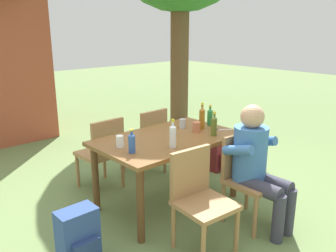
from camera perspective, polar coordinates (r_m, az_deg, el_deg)
name	(u,v)px	position (r m, az deg, el deg)	size (l,w,h in m)	color
ground_plane	(168,203)	(3.94, 0.00, -12.35)	(24.00, 24.00, 0.00)	#6B844C
dining_table	(168,146)	(3.68, 0.00, -3.27)	(1.49, 0.91, 0.76)	brown
chair_near_right	(246,174)	(3.51, 12.53, -7.60)	(0.45, 0.45, 0.87)	#A37547
chair_near_left	(199,195)	(3.04, 5.07, -11.12)	(0.48, 0.48, 0.87)	#A37547
chair_far_left	(103,150)	(4.12, -10.53, -3.91)	(0.45, 0.45, 0.87)	#A37547
chair_far_right	(148,138)	(4.49, -3.27, -2.03)	(0.46, 0.46, 0.87)	#A37547
person_in_white_shirt	(257,161)	(3.39, 14.18, -5.52)	(0.47, 0.61, 1.18)	#3D70B2
bottle_amber	(202,118)	(3.93, 5.54, 1.36)	(0.06, 0.06, 0.30)	#996019
bottle_green	(210,117)	(4.08, 6.82, 1.51)	(0.06, 0.06, 0.24)	#287A38
bottle_olive	(214,125)	(3.70, 7.47, 0.09)	(0.06, 0.06, 0.26)	#566623
bottle_clear	(173,135)	(3.31, 0.78, -1.53)	(0.06, 0.06, 0.28)	white
bottle_blue	(132,143)	(3.19, -5.89, -2.69)	(0.06, 0.06, 0.23)	#2D56A3
cup_steel	(183,124)	(3.96, 2.37, 0.40)	(0.07, 0.07, 0.10)	#B2B7BC
cup_white	(120,142)	(3.36, -7.82, -2.51)	(0.07, 0.07, 0.11)	white
cup_terracotta	(197,127)	(3.83, 4.65, -0.16)	(0.08, 0.08, 0.11)	#BC6B47
table_knife	(220,130)	(3.94, 8.43, -0.60)	(0.20, 0.16, 0.01)	silver
backpack_by_near_side	(79,238)	(3.04, -14.28, -17.19)	(0.31, 0.25, 0.48)	#2D4784
backpack_by_far_side	(221,154)	(4.77, 8.53, -4.46)	(0.33, 0.22, 0.46)	maroon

